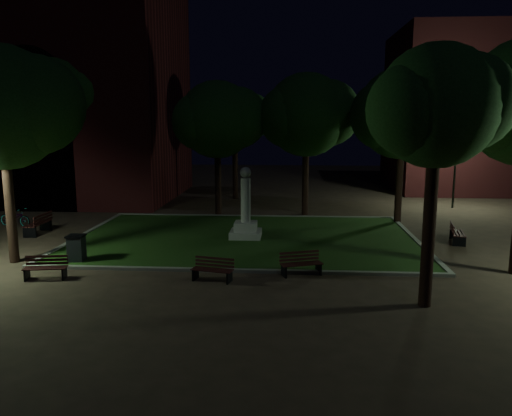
{
  "coord_description": "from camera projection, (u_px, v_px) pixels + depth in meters",
  "views": [
    {
      "loc": [
        1.99,
        -20.05,
        5.33
      ],
      "look_at": [
        0.54,
        1.0,
        1.61
      ],
      "focal_mm": 35.0,
      "sensor_mm": 36.0,
      "label": 1
    }
  ],
  "objects": [
    {
      "name": "tree_nw",
      "position": [
        64.0,
        96.0,
        29.55
      ],
      "size": [
        6.12,
        4.99,
        9.26
      ],
      "color": "black",
      "rests_on": "ground"
    },
    {
      "name": "tree_west",
      "position": [
        4.0,
        108.0,
        17.98
      ],
      "size": [
        5.56,
        4.54,
        8.05
      ],
      "color": "black",
      "rests_on": "ground"
    },
    {
      "name": "building_main",
      "position": [
        30.0,
        90.0,
        34.09
      ],
      "size": [
        20.0,
        12.0,
        15.0
      ],
      "color": "#56191C",
      "rests_on": "ground"
    },
    {
      "name": "lawn",
      "position": [
        246.0,
        238.0,
        22.72
      ],
      "size": [
        15.0,
        10.0,
        0.08
      ],
      "primitive_type": "cube",
      "color": "#204213",
      "rests_on": "ground"
    },
    {
      "name": "tree_north_wl",
      "position": [
        219.0,
        120.0,
        27.56
      ],
      "size": [
        5.26,
        4.29,
        7.51
      ],
      "color": "black",
      "rests_on": "ground"
    },
    {
      "name": "tree_se",
      "position": [
        439.0,
        107.0,
        13.53
      ],
      "size": [
        4.18,
        3.41,
        7.41
      ],
      "color": "black",
      "rests_on": "ground"
    },
    {
      "name": "lamppost_nw",
      "position": [
        52.0,
        156.0,
        30.02
      ],
      "size": [
        1.18,
        0.28,
        4.62
      ],
      "color": "black",
      "rests_on": "ground"
    },
    {
      "name": "tree_ne",
      "position": [
        405.0,
        113.0,
        25.17
      ],
      "size": [
        5.72,
        4.67,
        8.01
      ],
      "color": "black",
      "rests_on": "ground"
    },
    {
      "name": "lawn_kerb",
      "position": [
        246.0,
        237.0,
        22.71
      ],
      "size": [
        15.4,
        10.4,
        0.12
      ],
      "color": "slate",
      "rests_on": "ground"
    },
    {
      "name": "bench_west_near",
      "position": [
        46.0,
        268.0,
        16.94
      ],
      "size": [
        1.47,
        0.71,
        0.77
      ],
      "rotation": [
        0.0,
        0.0,
        0.16
      ],
      "color": "black",
      "rests_on": "ground"
    },
    {
      "name": "tree_north_er",
      "position": [
        308.0,
        115.0,
        27.58
      ],
      "size": [
        5.69,
        4.64,
        7.94
      ],
      "color": "black",
      "rests_on": "ground"
    },
    {
      "name": "tree_far_north",
      "position": [
        236.0,
        118.0,
        33.37
      ],
      "size": [
        4.79,
        3.91,
        7.45
      ],
      "color": "black",
      "rests_on": "ground"
    },
    {
      "name": "bicycle",
      "position": [
        15.0,
        217.0,
        25.27
      ],
      "size": [
        1.87,
        0.98,
        0.93
      ],
      "primitive_type": "imported",
      "rotation": [
        0.0,
        0.0,
        1.36
      ],
      "color": "black",
      "rests_on": "ground"
    },
    {
      "name": "ground",
      "position": [
        242.0,
        250.0,
        20.76
      ],
      "size": [
        80.0,
        80.0,
        0.0
      ],
      "primitive_type": "plane",
      "color": "#443227"
    },
    {
      "name": "bench_left_side",
      "position": [
        39.0,
        224.0,
        23.6
      ],
      "size": [
        0.64,
        1.79,
        0.98
      ],
      "rotation": [
        0.0,
        0.0,
        -1.56
      ],
      "color": "black",
      "rests_on": "ground"
    },
    {
      "name": "building_far",
      "position": [
        500.0,
        111.0,
        38.15
      ],
      "size": [
        16.0,
        10.0,
        12.0
      ],
      "primitive_type": "cube",
      "color": "#56191C",
      "rests_on": "ground"
    },
    {
      "name": "bench_near_left",
      "position": [
        213.0,
        270.0,
        16.74
      ],
      "size": [
        1.47,
        0.79,
        0.77
      ],
      "rotation": [
        0.0,
        0.0,
        -0.23
      ],
      "color": "black",
      "rests_on": "ground"
    },
    {
      "name": "bench_near_right",
      "position": [
        301.0,
        264.0,
        17.38
      ],
      "size": [
        1.54,
        0.95,
        0.8
      ],
      "rotation": [
        0.0,
        0.0,
        0.33
      ],
      "color": "black",
      "rests_on": "ground"
    },
    {
      "name": "bench_right_side",
      "position": [
        456.0,
        234.0,
        21.95
      ],
      "size": [
        0.85,
        1.65,
        0.86
      ],
      "rotation": [
        0.0,
        0.0,
        1.37
      ],
      "color": "black",
      "rests_on": "ground"
    },
    {
      "name": "lamppost_ne",
      "position": [
        456.0,
        158.0,
        30.2
      ],
      "size": [
        1.18,
        0.28,
        4.41
      ],
      "color": "black",
      "rests_on": "ground"
    },
    {
      "name": "trash_bin",
      "position": [
        77.0,
        249.0,
        18.83
      ],
      "size": [
        0.66,
        0.66,
        1.07
      ],
      "color": "black",
      "rests_on": "ground"
    },
    {
      "name": "monument",
      "position": [
        246.0,
        218.0,
        22.56
      ],
      "size": [
        1.4,
        1.4,
        3.2
      ],
      "color": "#A5A299",
      "rests_on": "lawn"
    }
  ]
}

